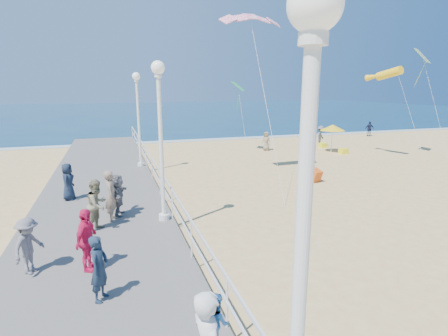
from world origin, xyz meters
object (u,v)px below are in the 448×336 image
object	(u,v)px
beach_walker_c	(266,141)
spectator_0	(99,268)
beach_chair_left	(323,145)
lamp_post_far	(138,110)
spectator_1	(97,205)
spectator_4	(68,182)
beach_walker_a	(321,136)
spectator_6	(111,196)
beach_chair_right	(343,151)
lamp_post_mid	(160,126)
box_kite	(314,176)
lamp_post_near	(303,229)
beach_umbrella	(333,128)
beach_walker_b	(369,129)
spectator_5	(118,195)
spectator_3	(87,240)
toddler_held	(216,322)
spectator_2	(29,246)

from	to	relation	value
beach_walker_c	spectator_0	bearing A→B (deg)	-74.45
beach_chair_left	lamp_post_far	bearing A→B (deg)	-164.35
spectator_1	spectator_4	bearing A→B (deg)	51.44
beach_walker_c	spectator_1	bearing A→B (deg)	-81.96
spectator_4	beach_walker_a	xyz separation A→B (m)	(18.59, 10.30, -0.27)
spectator_6	beach_chair_right	size ratio (longest dim) A/B	3.21
lamp_post_mid	box_kite	size ratio (longest dim) A/B	8.87
box_kite	beach_chair_right	distance (m)	9.12
lamp_post_near	beach_walker_a	size ratio (longest dim) A/B	2.99
lamp_post_far	beach_walker_a	size ratio (longest dim) A/B	2.99
lamp_post_near	spectator_6	xyz separation A→B (m)	(-1.69, 9.49, -2.38)
spectator_0	beach_umbrella	size ratio (longest dim) A/B	0.69
spectator_6	beach_chair_left	world-z (taller)	spectator_6
spectator_0	beach_walker_b	distance (m)	34.05
lamp_post_mid	spectator_5	xyz separation A→B (m)	(-1.47, 0.95, -2.51)
beach_chair_right	spectator_3	bearing A→B (deg)	-142.71
beach_chair_right	toddler_held	bearing A→B (deg)	-130.90
spectator_3	beach_chair_right	distance (m)	21.89
spectator_5	beach_chair_right	distance (m)	19.07
spectator_3	beach_chair_right	world-z (taller)	spectator_3
toddler_held	spectator_0	world-z (taller)	toddler_held
lamp_post_near	lamp_post_far	distance (m)	18.00
spectator_2	spectator_6	bearing A→B (deg)	-3.95
lamp_post_far	spectator_4	world-z (taller)	lamp_post_far
beach_walker_b	box_kite	distance (m)	20.65
spectator_3	spectator_0	bearing A→B (deg)	-144.68
lamp_post_far	beach_walker_b	size ratio (longest dim) A/B	3.50
spectator_6	beach_umbrella	size ratio (longest dim) A/B	0.83
spectator_6	beach_walker_a	xyz separation A→B (m)	(16.93, 13.25, -0.39)
spectator_4	lamp_post_near	bearing A→B (deg)	-153.77
spectator_1	spectator_3	size ratio (longest dim) A/B	1.03
lamp_post_far	beach_chair_left	bearing A→B (deg)	15.65
spectator_5	beach_walker_c	bearing A→B (deg)	-32.28
beach_walker_a	beach_walker_c	size ratio (longest dim) A/B	1.19
toddler_held	spectator_3	xyz separation A→B (m)	(-1.96, 4.57, -0.49)
beach_walker_b	box_kite	bearing A→B (deg)	61.51
beach_chair_right	lamp_post_far	bearing A→B (deg)	-174.80
spectator_3	beach_chair_right	xyz separation A→B (m)	(17.40, 13.25, -1.01)
lamp_post_far	spectator_5	size ratio (longest dim) A/B	3.54
lamp_post_mid	spectator_3	size ratio (longest dim) A/B	3.30
spectator_3	beach_chair_right	size ratio (longest dim) A/B	2.93
lamp_post_far	box_kite	xyz separation A→B (m)	(8.55, -4.99, -3.36)
beach_umbrella	spectator_6	bearing A→B (deg)	-146.61
spectator_2	beach_walker_b	distance (m)	34.26
beach_walker_a	beach_chair_right	xyz separation A→B (m)	(-0.15, -3.37, -0.69)
spectator_4	spectator_5	distance (m)	3.13
spectator_1	beach_walker_b	size ratio (longest dim) A/B	1.10
lamp_post_far	spectator_1	bearing A→B (deg)	-102.97
lamp_post_mid	spectator_2	size ratio (longest dim) A/B	3.73
beach_chair_right	lamp_post_mid	bearing A→B (deg)	-145.49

